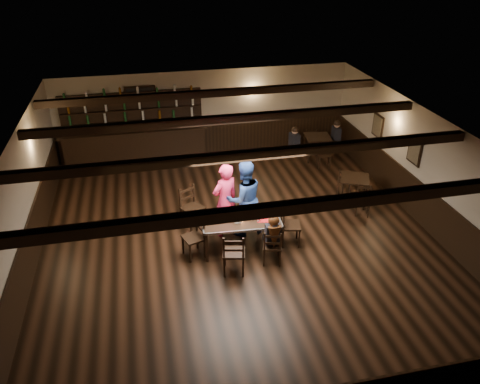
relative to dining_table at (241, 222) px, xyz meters
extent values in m
plane|color=black|center=(0.04, 0.32, -0.68)|extent=(10.00, 10.00, 0.00)
cube|color=#C0B59F|center=(0.04, 5.32, 0.67)|extent=(9.00, 0.02, 2.70)
cube|color=#C0B59F|center=(0.04, -4.68, 0.67)|extent=(9.00, 0.02, 2.70)
cube|color=#C0B59F|center=(-4.46, 0.32, 0.67)|extent=(0.02, 10.00, 2.70)
cube|color=#C0B59F|center=(4.54, 0.32, 0.67)|extent=(0.02, 10.00, 2.70)
cube|color=silver|center=(0.04, 0.32, 2.02)|extent=(9.00, 10.00, 0.02)
cube|color=black|center=(0.04, 5.29, -0.18)|extent=(9.00, 0.04, 1.00)
cube|color=black|center=(-4.43, 0.32, -0.18)|extent=(0.04, 10.00, 1.00)
cube|color=black|center=(4.51, 0.32, -0.18)|extent=(0.04, 10.00, 1.00)
cube|color=black|center=(-1.86, 5.29, 1.17)|extent=(0.90, 0.03, 1.00)
cube|color=black|center=(-1.86, 5.27, 1.17)|extent=(0.80, 0.02, 0.90)
cube|color=black|center=(4.51, 0.82, 0.92)|extent=(0.03, 0.55, 0.65)
cube|color=#72664C|center=(4.49, 0.82, 0.92)|extent=(0.02, 0.45, 0.55)
cube|color=black|center=(4.51, 2.72, 0.87)|extent=(0.03, 0.55, 0.65)
cube|color=#72664C|center=(4.49, 2.72, 0.87)|extent=(0.02, 0.45, 0.55)
cube|color=black|center=(0.04, -2.68, 1.92)|extent=(8.90, 0.18, 0.18)
cube|color=black|center=(0.04, -0.68, 1.92)|extent=(8.90, 0.18, 0.18)
cube|color=black|center=(0.04, 1.32, 1.92)|extent=(8.90, 0.18, 0.18)
cube|color=black|center=(0.04, 3.32, 1.92)|extent=(8.90, 0.18, 0.18)
cube|color=black|center=(-0.82, -0.32, -0.33)|extent=(0.06, 0.06, 0.71)
cube|color=black|center=(-0.78, 0.42, -0.33)|extent=(0.06, 0.06, 0.71)
cube|color=black|center=(0.78, -0.42, -0.33)|extent=(0.06, 0.06, 0.71)
cube|color=black|center=(0.82, 0.32, -0.33)|extent=(0.06, 0.06, 0.71)
cube|color=black|center=(0.00, 0.00, 0.05)|extent=(1.77, 0.97, 0.04)
cube|color=#A5A8AD|center=(0.03, 0.41, 0.05)|extent=(1.72, 0.14, 0.05)
cube|color=#A5A8AD|center=(-0.03, -0.41, 0.05)|extent=(1.72, 0.14, 0.05)
cube|color=#A5A8AD|center=(0.84, -0.05, 0.05)|extent=(0.09, 0.86, 0.05)
cube|color=#A5A8AD|center=(-0.84, 0.05, 0.05)|extent=(0.09, 0.86, 0.05)
cube|color=black|center=(-0.10, -0.65, -0.45)|extent=(0.04, 0.04, 0.46)
cube|color=black|center=(-0.18, -1.00, -0.45)|extent=(0.04, 0.04, 0.46)
cube|color=black|center=(-0.48, -0.56, -0.45)|extent=(0.04, 0.04, 0.46)
cube|color=black|center=(-0.56, -0.92, -0.45)|extent=(0.04, 0.04, 0.46)
cube|color=black|center=(-0.33, -0.78, -0.20)|extent=(0.53, 0.52, 0.04)
cube|color=black|center=(-0.37, -0.96, 0.04)|extent=(0.45, 0.14, 0.48)
cube|color=black|center=(-0.37, -0.96, -0.01)|extent=(0.38, 0.11, 0.05)
cube|color=black|center=(-0.37, -0.96, 0.19)|extent=(0.38, 0.11, 0.05)
cube|color=black|center=(0.74, -0.53, -0.48)|extent=(0.04, 0.04, 0.40)
cube|color=black|center=(0.66, -0.84, -0.48)|extent=(0.04, 0.04, 0.40)
cube|color=black|center=(0.42, -0.44, -0.48)|extent=(0.04, 0.04, 0.40)
cube|color=black|center=(0.33, -0.75, -0.48)|extent=(0.04, 0.04, 0.40)
cube|color=black|center=(0.54, -0.64, -0.26)|extent=(0.48, 0.47, 0.04)
cube|color=black|center=(0.49, -0.79, -0.05)|extent=(0.39, 0.14, 0.42)
cube|color=black|center=(0.49, -0.79, -0.09)|extent=(0.33, 0.11, 0.05)
cube|color=black|center=(0.49, -0.79, 0.08)|extent=(0.33, 0.11, 0.05)
cube|color=black|center=(-1.29, 0.08, -0.46)|extent=(0.05, 0.05, 0.44)
cube|color=black|center=(-0.96, 0.19, -0.46)|extent=(0.05, 0.05, 0.44)
cube|color=black|center=(-1.18, -0.28, -0.46)|extent=(0.05, 0.05, 0.44)
cube|color=black|center=(-0.84, -0.17, -0.46)|extent=(0.05, 0.05, 0.44)
cube|color=black|center=(-1.07, -0.05, -0.22)|extent=(0.53, 0.54, 0.04)
cube|color=black|center=(-0.90, 0.01, 0.02)|extent=(0.17, 0.42, 0.47)
cube|color=black|center=(-0.90, 0.01, -0.03)|extent=(0.14, 0.36, 0.05)
cube|color=black|center=(-0.90, 0.01, 0.16)|extent=(0.14, 0.36, 0.05)
cube|color=black|center=(1.27, -0.27, -0.45)|extent=(0.04, 0.04, 0.46)
cube|color=black|center=(0.91, -0.20, -0.45)|extent=(0.04, 0.04, 0.46)
cube|color=black|center=(1.35, 0.10, -0.45)|extent=(0.04, 0.04, 0.46)
cube|color=black|center=(0.99, 0.18, -0.45)|extent=(0.04, 0.04, 0.46)
cube|color=black|center=(1.13, -0.05, -0.20)|extent=(0.51, 0.53, 0.04)
cube|color=black|center=(0.95, -0.01, 0.04)|extent=(0.13, 0.45, 0.48)
cube|color=black|center=(0.95, -0.01, 0.00)|extent=(0.11, 0.38, 0.05)
cube|color=black|center=(0.95, -0.01, 0.19)|extent=(0.11, 0.38, 0.05)
cube|color=black|center=(-1.01, 0.88, -0.44)|extent=(0.05, 0.05, 0.48)
cube|color=black|center=(-1.20, 1.21, -0.44)|extent=(0.05, 0.05, 0.48)
cube|color=black|center=(-0.66, 1.08, -0.44)|extent=(0.05, 0.05, 0.48)
cube|color=black|center=(-0.85, 1.41, -0.44)|extent=(0.05, 0.05, 0.48)
cube|color=black|center=(-0.93, 1.15, -0.18)|extent=(0.63, 0.62, 0.04)
cube|color=black|center=(-1.03, 1.31, 0.07)|extent=(0.43, 0.27, 0.50)
cube|color=black|center=(-1.03, 1.31, 0.02)|extent=(0.36, 0.22, 0.06)
cube|color=black|center=(-1.03, 1.31, 0.22)|extent=(0.36, 0.22, 0.06)
imported|color=#FF294F|center=(-0.23, 0.66, 0.22)|extent=(0.78, 0.67, 1.80)
imported|color=navy|center=(0.21, 0.61, 0.24)|extent=(1.00, 0.83, 1.84)
cube|color=black|center=(0.54, -0.53, -0.17)|extent=(0.29, 0.29, 0.12)
cube|color=black|center=(0.54, -0.64, 0.04)|extent=(0.31, 0.18, 0.44)
cylinder|color=black|center=(0.54, -0.64, 0.25)|extent=(0.09, 0.31, 0.31)
sphere|color=#D8A384|center=(0.54, -0.64, 0.38)|extent=(0.19, 0.19, 0.19)
sphere|color=#3D1C0D|center=(0.54, -0.67, 0.39)|extent=(0.24, 0.24, 0.24)
cone|color=#3D1C0D|center=(0.54, -0.76, 0.03)|extent=(0.18, 0.18, 0.55)
cylinder|color=white|center=(-0.50, 0.13, 0.08)|extent=(0.27, 0.27, 0.01)
cylinder|color=white|center=(-0.50, 0.13, 0.12)|extent=(0.21, 0.21, 0.07)
cylinder|color=silver|center=(-0.50, 0.13, 0.10)|extent=(0.23, 0.23, 0.04)
cylinder|color=white|center=(-0.09, -0.05, 0.16)|extent=(0.19, 0.19, 0.17)
cylinder|color=white|center=(0.21, 0.01, 0.18)|extent=(0.18, 0.18, 0.21)
cylinder|color=#A5A8AD|center=(0.05, 0.09, 0.09)|extent=(0.05, 0.05, 0.03)
sphere|color=orange|center=(0.05, 0.09, 0.12)|extent=(0.03, 0.03, 0.03)
cylinder|color=silver|center=(0.35, -0.14, 0.12)|extent=(0.04, 0.04, 0.10)
cylinder|color=#A5A8AD|center=(0.39, -0.10, 0.11)|extent=(0.03, 0.03, 0.09)
cylinder|color=silver|center=(0.34, 0.09, 0.13)|extent=(0.07, 0.07, 0.12)
cube|color=#A01114|center=(0.47, -0.13, 0.07)|extent=(0.30, 0.23, 0.00)
cube|color=#0D0D42|center=(0.59, 0.13, 0.07)|extent=(0.32, 0.26, 0.00)
cube|color=black|center=(-2.15, 4.97, -0.13)|extent=(4.13, 0.60, 1.10)
cube|color=black|center=(-2.15, 4.97, 0.44)|extent=(4.33, 0.70, 0.05)
cube|color=black|center=(-2.15, 5.24, 0.42)|extent=(4.13, 0.10, 2.20)
cube|color=black|center=(-2.15, 5.14, 0.67)|extent=(4.03, 0.22, 0.03)
cube|color=black|center=(-2.15, 5.14, 1.02)|extent=(4.03, 0.22, 0.03)
cube|color=black|center=(-2.15, 5.14, 1.37)|extent=(4.03, 0.22, 0.03)
cube|color=black|center=(3.30, 1.35, 0.05)|extent=(0.94, 0.94, 0.04)
cube|color=black|center=(2.91, 1.20, -0.33)|extent=(0.04, 0.04, 0.71)
cube|color=black|center=(3.16, 1.73, -0.33)|extent=(0.04, 0.04, 0.71)
cube|color=black|center=(3.44, 0.96, -0.33)|extent=(0.04, 0.04, 0.71)
cube|color=black|center=(3.69, 1.49, -0.33)|extent=(0.04, 0.04, 0.71)
cube|color=black|center=(3.37, 4.20, 0.05)|extent=(0.86, 0.86, 0.04)
cube|color=black|center=(3.02, 3.94, -0.33)|extent=(0.05, 0.05, 0.71)
cube|color=black|center=(3.11, 4.56, -0.33)|extent=(0.05, 0.05, 0.71)
cube|color=black|center=(3.63, 3.85, -0.33)|extent=(0.05, 0.05, 0.71)
cube|color=black|center=(3.73, 4.46, -0.33)|extent=(0.05, 0.05, 0.71)
cube|color=black|center=(2.55, 4.01, 0.04)|extent=(0.28, 0.39, 0.51)
sphere|color=#D8A384|center=(2.55, 4.01, 0.39)|extent=(0.20, 0.20, 0.20)
sphere|color=black|center=(2.55, 4.01, 0.42)|extent=(0.21, 0.21, 0.21)
cube|color=black|center=(3.99, 4.23, 0.05)|extent=(0.26, 0.38, 0.52)
sphere|color=#D8A384|center=(3.99, 4.23, 0.39)|extent=(0.20, 0.20, 0.20)
sphere|color=black|center=(3.99, 4.23, 0.42)|extent=(0.21, 0.21, 0.21)
camera|label=1|loc=(-1.89, -8.44, 5.53)|focal=35.00mm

